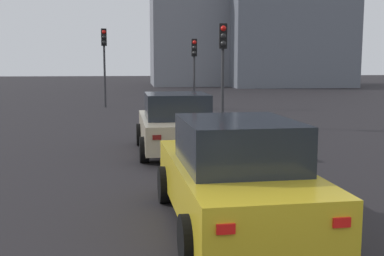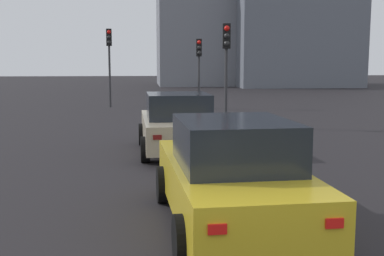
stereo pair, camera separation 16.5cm
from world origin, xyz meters
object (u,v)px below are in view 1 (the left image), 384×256
car_yellow_second (235,176)px  traffic_light_near_right (104,51)px  traffic_light_near_left (194,58)px  car_beige_lead (176,124)px  traffic_light_far_left (223,53)px

car_yellow_second → traffic_light_near_right: traffic_light_near_right is taller
traffic_light_near_right → traffic_light_near_left: bearing=68.0°
car_beige_lead → traffic_light_near_right: bearing=9.7°
car_beige_lead → car_yellow_second: 6.04m
car_beige_lead → car_yellow_second: bearing=-178.1°
traffic_light_near_left → traffic_light_far_left: (-7.52, -0.09, 0.15)m
car_yellow_second → traffic_light_far_left: bearing=-11.9°
car_beige_lead → traffic_light_near_left: traffic_light_near_left is taller
car_beige_lead → traffic_light_near_right: 13.89m
traffic_light_near_right → car_yellow_second: bearing=1.5°
traffic_light_near_left → car_yellow_second: bearing=-1.6°
car_beige_lead → traffic_light_near_left: size_ratio=1.13×
traffic_light_near_left → traffic_light_near_right: bearing=-101.2°
traffic_light_near_left → traffic_light_near_right: size_ratio=0.87×
car_beige_lead → traffic_light_far_left: bearing=-25.9°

